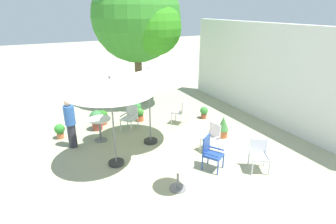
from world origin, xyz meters
TOP-DOWN VIEW (x-y plane):
  - ground_plane at (0.00, 0.00)m, footprint 60.00×60.00m
  - villa_facade at (0.00, 4.76)m, footprint 9.14×0.30m
  - shade_tree at (-4.12, 1.17)m, footprint 3.95×3.76m
  - patio_umbrella_0 at (-0.16, -0.05)m, footprint 2.36×2.36m
  - patio_umbrella_1 at (0.62, -1.44)m, footprint 2.27×2.27m
  - cafe_table_0 at (2.39, -0.43)m, footprint 0.75×0.75m
  - cafe_table_1 at (-1.03, -1.47)m, footprint 0.74×0.74m
  - patio_chair_0 at (1.98, 0.79)m, footprint 0.63×0.62m
  - patio_chair_1 at (-1.03, 1.57)m, footprint 0.63×0.62m
  - patio_chair_2 at (2.60, 1.94)m, footprint 0.64×0.64m
  - patio_chair_3 at (1.21, 1.39)m, footprint 0.52×0.49m
  - patio_chair_4 at (-1.47, -0.27)m, footprint 0.68×0.69m
  - potted_plant_0 at (-2.00, 0.29)m, footprint 0.32×0.32m
  - potted_plant_1 at (0.59, 2.30)m, footprint 0.38×0.38m
  - potted_plant_2 at (-1.94, -1.37)m, footprint 0.49×0.50m
  - potted_plant_3 at (-2.33, -1.08)m, footprint 0.40×0.40m
  - potted_plant_4 at (-1.11, 2.67)m, footprint 0.31×0.31m
  - potted_plant_5 at (-1.80, -2.65)m, footprint 0.34×0.34m
  - potted_plant_6 at (-2.60, 0.37)m, footprint 0.43×0.40m
  - standing_person at (-0.99, -2.36)m, footprint 0.39×0.39m

SIDE VIEW (x-z plane):
  - ground_plane at x=0.00m, z-range 0.00..0.00m
  - potted_plant_4 at x=-1.11m, z-range 0.03..0.51m
  - potted_plant_0 at x=-2.00m, z-range 0.01..0.54m
  - potted_plant_5 at x=-1.80m, z-range 0.03..0.54m
  - potted_plant_3 at x=-2.33m, z-range 0.02..0.58m
  - potted_plant_6 at x=-2.60m, z-range 0.05..0.63m
  - potted_plant_1 at x=0.59m, z-range 0.02..0.77m
  - potted_plant_2 at x=-1.94m, z-range 0.04..0.78m
  - patio_chair_2 at x=2.60m, z-range 0.07..0.92m
  - cafe_table_0 at x=2.39m, z-range 0.14..0.85m
  - patio_chair_4 at x=-1.47m, z-range 0.06..0.94m
  - patio_chair_3 at x=1.21m, z-range 0.06..0.96m
  - patio_chair_0 at x=1.98m, z-range 0.05..0.99m
  - cafe_table_1 at x=-1.03m, z-range 0.15..0.93m
  - patio_chair_1 at x=-1.03m, z-range 0.07..1.03m
  - standing_person at x=-0.99m, z-range 0.02..1.61m
  - villa_facade at x=0.00m, z-range 0.00..3.63m
  - patio_umbrella_0 at x=-0.16m, z-range 0.99..3.47m
  - patio_umbrella_1 at x=0.62m, z-range 1.00..3.55m
  - shade_tree at x=-4.12m, z-range 0.96..6.59m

